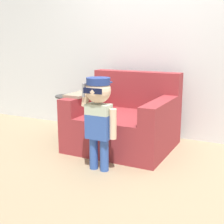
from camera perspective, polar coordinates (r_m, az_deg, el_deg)
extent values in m
plane|color=#998466|center=(3.61, 3.55, -7.39)|extent=(10.00, 10.00, 0.00)
cube|color=silver|center=(4.15, 8.35, 13.42)|extent=(10.00, 0.05, 2.60)
cube|color=maroon|center=(3.71, 1.98, -3.45)|extent=(1.13, 1.02, 0.41)
cube|color=maroon|center=(3.99, 4.54, 4.12)|extent=(1.13, 0.19, 0.46)
cube|color=maroon|center=(3.78, -5.15, 1.64)|extent=(0.18, 0.83, 0.21)
cube|color=maroon|center=(3.38, 8.69, 0.25)|extent=(0.18, 0.83, 0.21)
cube|color=gray|center=(3.76, -5.18, 3.40)|extent=(0.22, 0.56, 0.03)
cylinder|color=#3356AD|center=(3.12, -3.36, -7.51)|extent=(0.09, 0.09, 0.32)
cylinder|color=#3356AD|center=(3.06, -1.41, -7.87)|extent=(0.09, 0.09, 0.32)
cube|color=#3356AD|center=(3.00, -2.44, -2.66)|extent=(0.24, 0.14, 0.24)
cube|color=#B7C6B2|center=(2.96, -2.47, 0.51)|extent=(0.24, 0.14, 0.10)
sphere|color=beige|center=(2.93, -2.50, 3.93)|extent=(0.24, 0.24, 0.24)
cylinder|color=navy|center=(2.92, -2.52, 5.66)|extent=(0.23, 0.23, 0.07)
cube|color=navy|center=(3.02, -1.52, 5.44)|extent=(0.14, 0.11, 0.01)
cube|color=#0F1433|center=(2.84, -3.59, 3.86)|extent=(0.19, 0.01, 0.05)
cylinder|color=beige|center=(2.92, 0.18, -2.22)|extent=(0.07, 0.07, 0.29)
cylinder|color=beige|center=(3.01, -4.80, 2.58)|extent=(0.10, 0.07, 0.17)
cube|color=gray|center=(2.99, -4.98, 4.05)|extent=(0.02, 0.07, 0.13)
cylinder|color=#333333|center=(4.26, -7.74, -4.17)|extent=(0.23, 0.23, 0.02)
cylinder|color=#333333|center=(4.20, -7.85, -0.83)|extent=(0.06, 0.06, 0.53)
cylinder|color=#333333|center=(4.14, -7.96, 2.85)|extent=(0.35, 0.35, 0.02)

